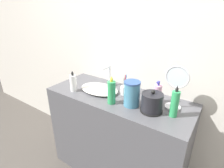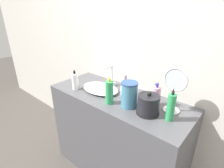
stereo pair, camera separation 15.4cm
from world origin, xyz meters
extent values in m
cube|color=beige|center=(0.00, 0.54, 1.30)|extent=(6.00, 0.04, 2.60)
cube|color=#4C4C51|center=(0.00, 0.26, 0.45)|extent=(1.31, 0.52, 0.90)
ellipsoid|color=silver|center=(-0.20, 0.25, 0.92)|extent=(0.38, 0.26, 0.04)
cylinder|color=silver|center=(-0.20, 0.41, 1.01)|extent=(0.02, 0.02, 0.20)
cylinder|color=silver|center=(-0.20, 0.36, 1.10)|extent=(0.02, 0.11, 0.02)
cylinder|color=silver|center=(-0.16, 0.41, 0.92)|extent=(0.02, 0.02, 0.04)
cylinder|color=black|center=(0.34, 0.20, 0.91)|extent=(0.17, 0.17, 0.01)
cylinder|color=black|center=(0.34, 0.20, 0.98)|extent=(0.16, 0.16, 0.15)
sphere|color=black|center=(0.34, 0.20, 1.06)|extent=(0.03, 0.03, 0.03)
cylinder|color=silver|center=(0.03, 0.32, 0.94)|extent=(0.06, 0.06, 0.08)
cylinder|color=#E5333F|center=(0.04, 0.32, 1.01)|extent=(0.01, 0.02, 0.16)
cylinder|color=#338CE0|center=(0.03, 0.33, 1.01)|extent=(0.03, 0.02, 0.16)
cylinder|color=#EAA8C6|center=(0.33, 0.34, 0.98)|extent=(0.06, 0.06, 0.16)
cylinder|color=#333399|center=(0.33, 0.34, 1.07)|extent=(0.02, 0.02, 0.02)
cube|color=#333399|center=(0.33, 0.33, 1.09)|extent=(0.02, 0.04, 0.01)
cylinder|color=#2D9956|center=(0.50, 0.22, 1.00)|extent=(0.06, 0.06, 0.20)
cylinder|color=black|center=(0.50, 0.22, 1.11)|extent=(0.02, 0.02, 0.02)
cone|color=black|center=(0.50, 0.22, 1.13)|extent=(0.02, 0.02, 0.02)
cylinder|color=#2D9956|center=(0.03, 0.13, 1.00)|extent=(0.06, 0.06, 0.19)
cylinder|color=gold|center=(0.03, 0.13, 1.10)|extent=(0.02, 0.02, 0.02)
cone|color=gold|center=(0.03, 0.13, 1.13)|extent=(0.03, 0.03, 0.02)
cylinder|color=white|center=(-0.40, 0.12, 0.98)|extent=(0.06, 0.06, 0.15)
cylinder|color=black|center=(-0.40, 0.12, 1.07)|extent=(0.02, 0.02, 0.02)
cone|color=black|center=(-0.40, 0.12, 1.09)|extent=(0.02, 0.02, 0.02)
cylinder|color=silver|center=(0.46, 0.34, 0.91)|extent=(0.12, 0.12, 0.01)
cylinder|color=silver|center=(0.46, 0.34, 0.99)|extent=(0.01, 0.01, 0.16)
torus|color=silver|center=(0.46, 0.34, 1.16)|extent=(0.17, 0.01, 0.17)
cylinder|color=silver|center=(0.46, 0.34, 1.16)|extent=(0.15, 0.00, 0.15)
cylinder|color=teal|center=(0.18, 0.19, 1.00)|extent=(0.13, 0.13, 0.19)
cylinder|color=#2D4C84|center=(0.18, 0.19, 1.10)|extent=(0.13, 0.13, 0.01)
camera|label=1|loc=(0.74, -0.90, 1.62)|focal=28.00mm
camera|label=2|loc=(0.86, -0.81, 1.62)|focal=28.00mm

